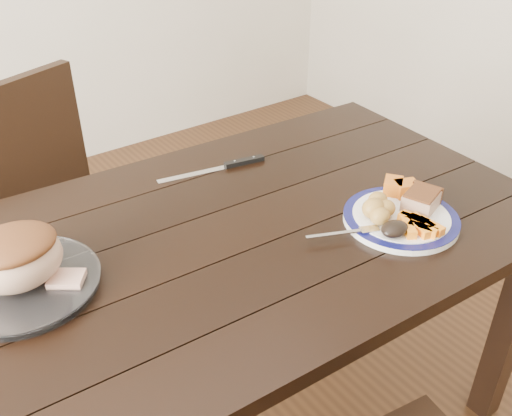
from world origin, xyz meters
TOP-DOWN VIEW (x-y plane):
  - dining_table at (-0.00, 0.00)m, footprint 1.64×0.98m
  - chair_far at (-0.17, 0.73)m, footprint 0.55×0.55m
  - dinner_plate at (0.38, -0.21)m, footprint 0.28×0.28m
  - plate_rim at (0.38, -0.21)m, footprint 0.28×0.28m
  - serving_platter at (-0.45, 0.08)m, footprint 0.31×0.31m
  - pork_slice at (0.44, -0.22)m, footprint 0.11×0.10m
  - roasted_potatoes at (0.32, -0.18)m, footprint 0.10×0.10m
  - carrot_batons at (0.36, -0.28)m, footprint 0.09×0.11m
  - pumpkin_wedges at (0.45, -0.14)m, footprint 0.09×0.09m
  - dark_mushroom at (0.30, -0.26)m, footprint 0.07×0.05m
  - fork at (0.22, -0.19)m, footprint 0.17×0.09m
  - roast_joint at (-0.45, 0.08)m, footprint 0.19×0.16m
  - cut_slice at (-0.37, 0.02)m, footprint 0.09×0.09m
  - carving_knife at (0.20, 0.26)m, footprint 0.32×0.08m

SIDE VIEW (x-z plane):
  - chair_far at x=-0.17m, z-range 0.06..0.99m
  - dining_table at x=0.00m, z-range 0.28..1.03m
  - carving_knife at x=0.20m, z-range 0.75..0.76m
  - dinner_plate at x=0.38m, z-range 0.75..0.77m
  - serving_platter at x=-0.45m, z-range 0.75..0.77m
  - plate_rim at x=0.38m, z-range 0.75..0.78m
  - fork at x=0.22m, z-range 0.77..0.77m
  - cut_slice at x=-0.37m, z-range 0.77..0.78m
  - carrot_batons at x=0.36m, z-range 0.77..0.79m
  - dark_mushroom at x=0.30m, z-range 0.77..0.80m
  - pumpkin_wedges at x=0.45m, z-range 0.77..0.81m
  - pork_slice at x=0.44m, z-range 0.77..0.81m
  - roasted_potatoes at x=0.32m, z-range 0.77..0.82m
  - roast_joint at x=-0.45m, z-range 0.77..0.89m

